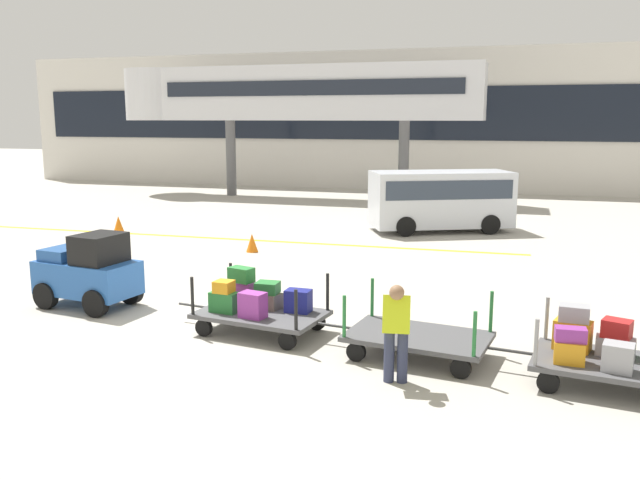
{
  "coord_description": "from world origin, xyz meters",
  "views": [
    {
      "loc": [
        5.56,
        -11.28,
        3.93
      ],
      "look_at": [
        1.38,
        2.5,
        1.27
      ],
      "focal_mm": 37.2,
      "sensor_mm": 36.0,
      "label": 1
    }
  ],
  "objects": [
    {
      "name": "baggage_handler",
      "position": [
        3.91,
        -1.96,
        0.87
      ],
      "size": [
        0.46,
        0.48,
        1.56
      ],
      "color": "#2D334C",
      "rests_on": "ground_plane"
    },
    {
      "name": "ground_plane",
      "position": [
        0.0,
        0.0,
        0.0
      ],
      "size": [
        120.0,
        120.0,
        0.0
      ],
      "primitive_type": "plane",
      "color": "#B2ADA0"
    },
    {
      "name": "jet_bridge",
      "position": [
        -5.96,
        19.99,
        5.06
      ],
      "size": [
        18.29,
        3.0,
        6.41
      ],
      "color": "silver",
      "rests_on": "ground_plane"
    },
    {
      "name": "baggage_tug",
      "position": [
        -3.03,
        0.27,
        0.75
      ],
      "size": [
        2.24,
        1.49,
        1.58
      ],
      "color": "#2659A5",
      "rests_on": "ground_plane"
    },
    {
      "name": "shuttle_van",
      "position": [
        2.91,
        12.01,
        1.23
      ],
      "size": [
        5.15,
        3.75,
        2.1
      ],
      "color": "silver",
      "rests_on": "ground_plane"
    },
    {
      "name": "apron_lead_line",
      "position": [
        -3.68,
        8.4,
        0.0
      ],
      "size": [
        19.27,
        0.48,
        0.01
      ],
      "primitive_type": "cube",
      "rotation": [
        0.0,
        0.0,
        0.01
      ],
      "color": "yellow",
      "rests_on": "ground_plane"
    },
    {
      "name": "baggage_cart_tail",
      "position": [
        6.91,
        -1.11,
        0.52
      ],
      "size": [
        3.07,
        1.71,
        1.11
      ],
      "color": "#4C4C4F",
      "rests_on": "ground_plane"
    },
    {
      "name": "baggage_cart_lead",
      "position": [
        1.0,
        -0.27,
        0.52
      ],
      "size": [
        3.07,
        1.71,
        1.12
      ],
      "color": "#4C4C4F",
      "rests_on": "ground_plane"
    },
    {
      "name": "baggage_cart_middle",
      "position": [
        4.06,
        -0.75,
        0.35
      ],
      "size": [
        3.07,
        1.71,
        1.1
      ],
      "color": "#4C4C4F",
      "rests_on": "ground_plane"
    },
    {
      "name": "safety_cone_near",
      "position": [
        -7.86,
        8.61,
        0.28
      ],
      "size": [
        0.36,
        0.36,
        0.55
      ],
      "primitive_type": "cone",
      "color": "orange",
      "rests_on": "ground_plane"
    },
    {
      "name": "safety_cone_far",
      "position": [
        -1.99,
        6.65,
        0.28
      ],
      "size": [
        0.36,
        0.36,
        0.55
      ],
      "primitive_type": "cone",
      "color": "orange",
      "rests_on": "ground_plane"
    },
    {
      "name": "terminal_building",
      "position": [
        0.0,
        25.98,
        3.79
      ],
      "size": [
        48.33,
        2.51,
        7.56
      ],
      "color": "beige",
      "rests_on": "ground_plane"
    }
  ]
}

